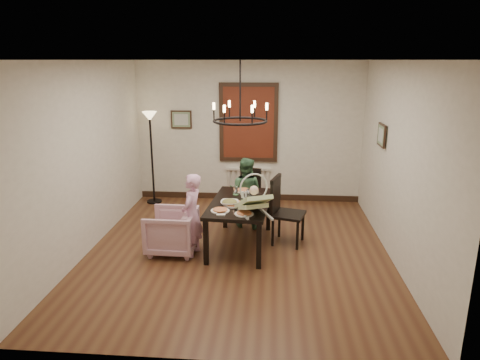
# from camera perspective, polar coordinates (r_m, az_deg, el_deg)

# --- Properties ---
(room_shell) EXTENTS (4.51, 5.00, 2.81)m
(room_shell) POSITION_cam_1_polar(r_m,az_deg,el_deg) (6.51, 0.01, 3.31)
(room_shell) COLOR brown
(room_shell) RESTS_ON ground
(dining_table) EXTENTS (0.98, 1.60, 0.72)m
(dining_table) POSITION_cam_1_polar(r_m,az_deg,el_deg) (6.53, 0.02, -3.61)
(dining_table) COLOR black
(dining_table) RESTS_ON room_shell
(chair_far) EXTENTS (0.51, 0.51, 0.91)m
(chair_far) POSITION_cam_1_polar(r_m,az_deg,el_deg) (7.75, 0.89, -1.88)
(chair_far) COLOR black
(chair_far) RESTS_ON room_shell
(chair_right) EXTENTS (0.59, 0.59, 1.08)m
(chair_right) POSITION_cam_1_polar(r_m,az_deg,el_deg) (6.70, 6.49, -4.08)
(chair_right) COLOR black
(chair_right) RESTS_ON room_shell
(armchair) EXTENTS (0.74, 0.72, 0.66)m
(armchair) POSITION_cam_1_polar(r_m,az_deg,el_deg) (6.52, -9.11, -6.74)
(armchair) COLOR #D4A2B5
(armchair) RESTS_ON room_shell
(elderly_woman) EXTENTS (0.31, 0.41, 1.03)m
(elderly_woman) POSITION_cam_1_polar(r_m,az_deg,el_deg) (6.32, -6.42, -5.58)
(elderly_woman) COLOR #E3A0C5
(elderly_woman) RESTS_ON room_shell
(seated_man) EXTENTS (0.58, 0.50, 1.01)m
(seated_man) POSITION_cam_1_polar(r_m,az_deg,el_deg) (7.36, 0.72, -2.44)
(seated_man) COLOR #3B6441
(seated_man) RESTS_ON room_shell
(baby_bouncer) EXTENTS (0.64, 0.73, 0.40)m
(baby_bouncer) POSITION_cam_1_polar(r_m,az_deg,el_deg) (5.94, 1.80, -2.72)
(baby_bouncer) COLOR beige
(baby_bouncer) RESTS_ON dining_table
(salad_bowl) EXTENTS (0.32, 0.32, 0.08)m
(salad_bowl) POSITION_cam_1_polar(r_m,az_deg,el_deg) (6.34, -1.39, -3.04)
(salad_bowl) COLOR white
(salad_bowl) RESTS_ON dining_table
(pizza_platter) EXTENTS (0.31, 0.31, 0.04)m
(pizza_platter) POSITION_cam_1_polar(r_m,az_deg,el_deg) (6.35, -0.88, -3.20)
(pizza_platter) COLOR tan
(pizza_platter) RESTS_ON dining_table
(drinking_glass) EXTENTS (0.06, 0.06, 0.13)m
(drinking_glass) POSITION_cam_1_polar(r_m,az_deg,el_deg) (6.63, 1.52, -1.97)
(drinking_glass) COLOR silver
(drinking_glass) RESTS_ON dining_table
(window_blinds) EXTENTS (1.00, 0.03, 1.40)m
(window_blinds) POSITION_cam_1_polar(r_m,az_deg,el_deg) (8.53, 1.14, 7.63)
(window_blinds) COLOR maroon
(window_blinds) RESTS_ON room_shell
(radiator) EXTENTS (0.92, 0.12, 0.62)m
(radiator) POSITION_cam_1_polar(r_m,az_deg,el_deg) (8.81, 1.11, -0.42)
(radiator) COLOR silver
(radiator) RESTS_ON room_shell
(picture_back) EXTENTS (0.42, 0.03, 0.36)m
(picture_back) POSITION_cam_1_polar(r_m,az_deg,el_deg) (8.72, -7.83, 8.00)
(picture_back) COLOR black
(picture_back) RESTS_ON room_shell
(picture_right) EXTENTS (0.03, 0.42, 0.36)m
(picture_right) POSITION_cam_1_polar(r_m,az_deg,el_deg) (7.17, 18.36, 5.70)
(picture_right) COLOR black
(picture_right) RESTS_ON room_shell
(floor_lamp) EXTENTS (0.30, 0.30, 1.80)m
(floor_lamp) POSITION_cam_1_polar(r_m,az_deg,el_deg) (8.68, -11.65, 2.75)
(floor_lamp) COLOR black
(floor_lamp) RESTS_ON room_shell
(chandelier) EXTENTS (0.80, 0.80, 0.04)m
(chandelier) POSITION_cam_1_polar(r_m,az_deg,el_deg) (6.22, 0.02, 7.88)
(chandelier) COLOR black
(chandelier) RESTS_ON room_shell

